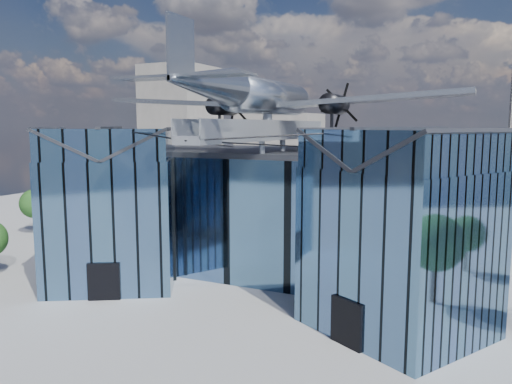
% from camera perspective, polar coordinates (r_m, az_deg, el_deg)
% --- Properties ---
extents(ground_plane, '(120.00, 120.00, 0.00)m').
position_cam_1_polar(ground_plane, '(35.58, -1.40, -11.96)').
color(ground_plane, '#949498').
extents(museum, '(32.88, 24.50, 17.60)m').
position_cam_1_polar(museum, '(39.34, 2.36, -1.73)').
color(museum, '#496E96').
rests_on(museum, ground).
extents(bg_towers, '(77.00, 24.50, 26.00)m').
position_cam_1_polar(bg_towers, '(81.63, 15.65, 5.99)').
color(bg_towers, slate).
rests_on(bg_towers, ground).
extents(tree_side_w, '(3.97, 3.97, 4.99)m').
position_cam_1_polar(tree_side_w, '(59.96, -23.99, -1.24)').
color(tree_side_w, '#392116').
rests_on(tree_side_w, ground).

